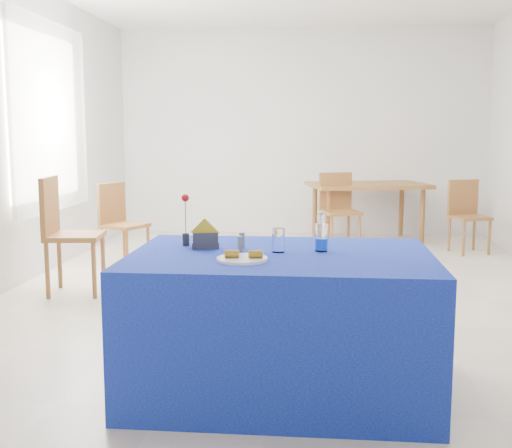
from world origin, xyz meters
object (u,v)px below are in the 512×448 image
(chair_win_b, at_px, (119,218))
(chair_bg_left, at_px, (338,205))
(blue_table, at_px, (281,322))
(chair_bg_right, at_px, (467,211))
(chair_win_a, at_px, (64,227))
(water_bottle, at_px, (321,238))
(oak_table, at_px, (367,189))
(plate, at_px, (242,259))

(chair_win_b, bearing_deg, chair_bg_left, -37.38)
(chair_bg_left, xyz_separation_m, chair_win_b, (-2.32, -1.22, -0.03))
(chair_bg_left, relative_size, chair_win_b, 1.05)
(blue_table, bearing_deg, chair_bg_right, 65.79)
(chair_win_a, height_order, chair_win_b, chair_win_a)
(chair_bg_left, bearing_deg, chair_win_b, -171.41)
(blue_table, relative_size, chair_win_b, 1.83)
(chair_bg_left, distance_m, chair_win_b, 2.62)
(water_bottle, distance_m, chair_bg_right, 4.56)
(blue_table, xyz_separation_m, chair_bg_left, (0.44, 4.37, 0.15))
(water_bottle, distance_m, chair_bg_left, 4.30)
(chair_bg_left, distance_m, chair_win_a, 3.43)
(chair_bg_right, relative_size, chair_win_b, 0.97)
(chair_bg_left, distance_m, chair_bg_right, 1.49)
(oak_table, height_order, chair_win_a, chair_win_a)
(blue_table, height_order, chair_win_b, chair_win_b)
(blue_table, height_order, chair_win_a, chair_win_a)
(plate, bearing_deg, oak_table, 78.89)
(chair_win_a, bearing_deg, chair_bg_right, -66.83)
(plate, distance_m, chair_bg_right, 4.99)
(blue_table, bearing_deg, oak_table, 80.47)
(blue_table, relative_size, oak_table, 0.99)
(blue_table, distance_m, chair_win_b, 3.67)
(chair_win_b, bearing_deg, water_bottle, -120.69)
(water_bottle, height_order, chair_bg_left, water_bottle)
(oak_table, bearing_deg, chair_bg_left, -125.25)
(chair_bg_left, bearing_deg, plate, -116.80)
(plate, bearing_deg, chair_bg_right, 64.90)
(blue_table, xyz_separation_m, water_bottle, (0.21, 0.08, 0.45))
(water_bottle, bearing_deg, chair_bg_left, 86.99)
(plate, relative_size, chair_win_a, 0.25)
(blue_table, bearing_deg, chair_bg_left, 84.27)
(chair_bg_right, bearing_deg, chair_win_a, -166.97)
(oak_table, height_order, chair_win_b, chair_win_b)
(water_bottle, bearing_deg, chair_win_a, 139.77)
(water_bottle, height_order, oak_table, water_bottle)
(plate, height_order, chair_bg_left, chair_bg_left)
(plate, xyz_separation_m, water_bottle, (0.40, 0.30, 0.06))
(chair_bg_left, bearing_deg, water_bottle, -112.09)
(plate, xyz_separation_m, chair_win_a, (-1.81, 2.16, -0.18))
(chair_win_a, xyz_separation_m, chair_win_b, (0.11, 1.20, -0.09))
(plate, distance_m, chair_bg_left, 4.63)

